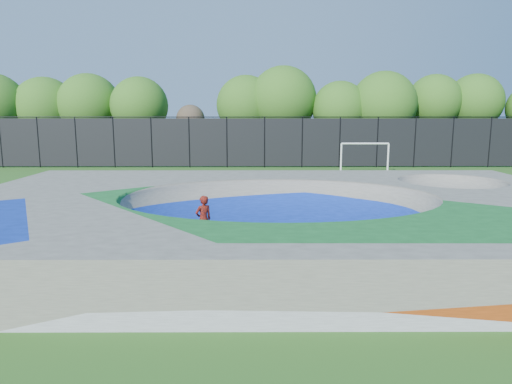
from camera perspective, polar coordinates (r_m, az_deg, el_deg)
ground at (r=16.06m, az=2.74°, el=-5.70°), size 120.00×120.00×0.00m
skate_deck at (r=15.87m, az=2.77°, el=-3.09°), size 22.00×14.00×1.50m
skater at (r=15.23m, az=-6.58°, el=-3.46°), size 0.71×0.66×1.62m
skateboard at (r=15.43m, az=-6.52°, el=-6.30°), size 0.78×0.59×0.05m
soccer_goal at (r=32.97m, az=13.45°, el=4.82°), size 3.43×0.12×2.26m
fence at (r=36.53m, az=1.08°, el=6.37°), size 48.09×0.09×4.04m
treeline at (r=41.43m, az=-2.27°, el=10.82°), size 52.55×7.55×8.48m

